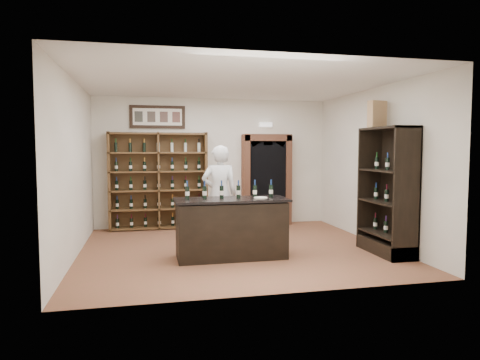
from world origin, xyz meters
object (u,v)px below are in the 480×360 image
counter_bottle_0 (187,193)px  wine_crate (377,114)px  wine_shelf (159,181)px  side_cabinet (388,211)px  tasting_counter (231,229)px  shopkeeper (220,194)px

counter_bottle_0 → wine_crate: bearing=-0.3°
wine_shelf → side_cabinet: 5.02m
wine_shelf → side_cabinet: bearing=-40.2°
tasting_counter → shopkeeper: (0.01, 1.23, 0.45)m
side_cabinet → shopkeeper: bearing=150.6°
wine_shelf → side_cabinet: same height
side_cabinet → wine_crate: wine_crate is taller
wine_shelf → shopkeeper: (1.11, -1.70, -0.15)m
wine_shelf → shopkeeper: bearing=-56.8°
wine_shelf → wine_crate: size_ratio=4.55×
wine_crate → shopkeeper: bearing=142.6°
counter_bottle_0 → shopkeeper: shopkeeper is taller
wine_shelf → counter_bottle_0: bearing=-82.4°
wine_shelf → wine_crate: bearing=-37.0°
tasting_counter → counter_bottle_0: 0.95m
counter_bottle_0 → wine_crate: wine_crate is taller
counter_bottle_0 → shopkeeper: size_ratio=0.16×
wine_shelf → side_cabinet: (3.82, -3.23, -0.35)m
wine_crate → side_cabinet: bearing=-98.5°
shopkeeper → side_cabinet: bearing=155.4°
tasting_counter → shopkeeper: size_ratio=0.99×
counter_bottle_0 → tasting_counter: bearing=-7.6°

